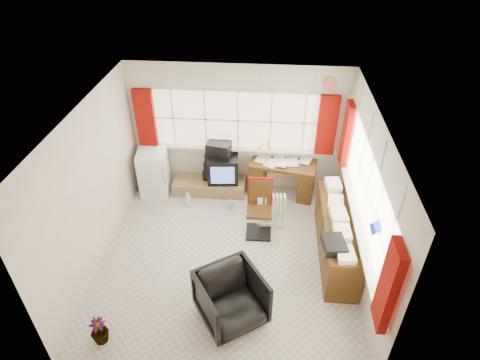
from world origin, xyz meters
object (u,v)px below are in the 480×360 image
object	(u,v)px
credenza	(337,236)
radiator	(272,213)
task_chair	(260,205)
mini_fridge	(154,172)
desk_lamp	(269,143)
desk	(282,176)
office_chair	(231,298)
tv_bench	(209,186)
crt_tv	(223,168)

from	to	relation	value
credenza	radiator	bearing A→B (deg)	148.75
task_chair	mini_fridge	size ratio (longest dim) A/B	1.13
mini_fridge	task_chair	bearing A→B (deg)	-24.13
desk_lamp	mini_fridge	world-z (taller)	desk_lamp
desk	office_chair	distance (m)	3.02
office_chair	radiator	xyz separation A→B (m)	(0.52, 1.96, -0.11)
credenza	tv_bench	distance (m)	2.75
tv_bench	radiator	bearing A→B (deg)	-35.62
credenza	tv_bench	bearing A→B (deg)	146.29
radiator	mini_fridge	world-z (taller)	mini_fridge
desk_lamp	mini_fridge	bearing A→B (deg)	-171.37
radiator	tv_bench	size ratio (longest dim) A/B	0.47
task_chair	tv_bench	size ratio (longest dim) A/B	0.73
office_chair	mini_fridge	size ratio (longest dim) A/B	0.92
credenza	desk	bearing A→B (deg)	118.17
tv_bench	crt_tv	bearing A→B (deg)	19.09
mini_fridge	radiator	bearing A→B (deg)	-19.25
desk	radiator	size ratio (longest dim) A/B	1.99
tv_bench	task_chair	bearing A→B (deg)	-44.92
task_chair	crt_tv	distance (m)	1.35
task_chair	credenza	xyz separation A→B (m)	(1.25, -0.50, -0.15)
desk_lamp	radiator	distance (m)	1.37
desk	desk_lamp	bearing A→B (deg)	152.26
credenza	mini_fridge	xyz separation A→B (m)	(-3.33, 1.43, 0.06)
credenza	desk_lamp	bearing A→B (deg)	123.28
credenza	tv_bench	size ratio (longest dim) A/B	1.43
desk_lamp	credenza	bearing A→B (deg)	-56.72
desk_lamp	crt_tv	size ratio (longest dim) A/B	0.75
credenza	crt_tv	bearing A→B (deg)	141.19
radiator	tv_bench	xyz separation A→B (m)	(-1.25, 0.90, -0.14)
radiator	credenza	world-z (taller)	credenza
task_chair	tv_bench	distance (m)	1.51
office_chair	crt_tv	bearing A→B (deg)	65.59
desk	radiator	bearing A→B (deg)	-99.79
desk_lamp	tv_bench	bearing A→B (deg)	-168.19
credenza	mini_fridge	world-z (taller)	mini_fridge
crt_tv	desk	bearing A→B (deg)	-0.70
crt_tv	task_chair	bearing A→B (deg)	-55.97
radiator	crt_tv	world-z (taller)	crt_tv
office_chair	mini_fridge	bearing A→B (deg)	89.49
mini_fridge	desk_lamp	bearing A→B (deg)	8.63
desk	task_chair	bearing A→B (deg)	-109.73
crt_tv	credenza	bearing A→B (deg)	-38.81
office_chair	desk	bearing A→B (deg)	43.54
desk	task_chair	xyz separation A→B (m)	(-0.40, -1.10, 0.15)
desk	office_chair	size ratio (longest dim) A/B	1.56
radiator	task_chair	bearing A→B (deg)	-151.07
credenza	tv_bench	xyz separation A→B (m)	(-2.28, 1.52, -0.27)
mini_fridge	tv_bench	bearing A→B (deg)	5.16
tv_bench	desk_lamp	bearing A→B (deg)	11.81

